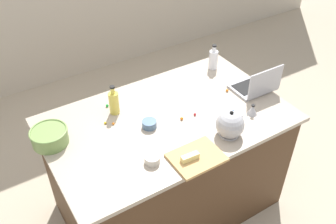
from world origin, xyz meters
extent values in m
plane|color=#B7A88E|center=(0.00, 0.00, 0.00)|extent=(12.00, 12.00, 0.00)
cube|color=#4C331E|center=(0.00, 0.00, 0.43)|extent=(1.57, 0.94, 0.87)
cube|color=tan|center=(0.00, 0.00, 0.89)|extent=(1.63, 1.00, 0.03)
cube|color=#B7B7BC|center=(0.72, -0.04, 0.91)|extent=(0.31, 0.23, 0.02)
cube|color=black|center=(0.72, -0.03, 0.92)|extent=(0.28, 0.16, 0.00)
cube|color=#B7B7BC|center=(0.71, -0.15, 1.02)|extent=(0.30, 0.02, 0.20)
cube|color=silver|center=(0.71, -0.14, 1.02)|extent=(0.27, 0.01, 0.18)
cylinder|color=#72934C|center=(-0.74, 0.18, 0.95)|extent=(0.22, 0.22, 0.09)
cylinder|color=black|center=(-0.74, 0.18, 0.95)|extent=(0.18, 0.18, 0.08)
torus|color=#72934C|center=(-0.74, 0.18, 0.99)|extent=(0.23, 0.23, 0.01)
cylinder|color=white|center=(0.64, 0.35, 0.98)|extent=(0.07, 0.07, 0.15)
cylinder|color=white|center=(0.64, 0.35, 1.07)|extent=(0.03, 0.03, 0.04)
cylinder|color=black|center=(0.64, 0.35, 1.10)|extent=(0.03, 0.03, 0.01)
cylinder|color=#DBC64C|center=(-0.28, 0.24, 0.98)|extent=(0.07, 0.07, 0.16)
cylinder|color=#DBC64C|center=(-0.28, 0.24, 1.08)|extent=(0.03, 0.03, 0.04)
cylinder|color=black|center=(-0.28, 0.24, 1.11)|extent=(0.03, 0.03, 0.01)
cylinder|color=#ADADB2|center=(0.24, -0.34, 0.91)|extent=(0.13, 0.13, 0.01)
sphere|color=#ADADB2|center=(0.24, -0.34, 0.98)|extent=(0.18, 0.18, 0.18)
cone|color=#ADADB2|center=(0.32, -0.34, 1.00)|extent=(0.08, 0.03, 0.07)
sphere|color=black|center=(0.24, -0.34, 1.07)|extent=(0.02, 0.02, 0.02)
cube|color=tan|center=(-0.06, -0.41, 0.91)|extent=(0.31, 0.24, 0.02)
cube|color=#F4E58C|center=(-0.10, -0.41, 0.94)|extent=(0.11, 0.04, 0.04)
cylinder|color=beige|center=(-0.29, -0.30, 0.92)|extent=(0.09, 0.09, 0.05)
cylinder|color=slate|center=(-0.15, -0.01, 0.92)|extent=(0.10, 0.10, 0.05)
cone|color=#B2B2B7|center=(0.50, -0.26, 0.94)|extent=(0.07, 0.07, 0.07)
cylinder|color=black|center=(0.50, -0.26, 0.97)|extent=(0.02, 0.02, 0.01)
sphere|color=blue|center=(0.41, -0.18, 0.91)|extent=(0.02, 0.02, 0.02)
sphere|color=orange|center=(-0.34, 0.13, 0.91)|extent=(0.02, 0.02, 0.02)
sphere|color=green|center=(-0.29, 0.33, 0.91)|extent=(0.02, 0.02, 0.02)
sphere|color=orange|center=(0.53, 0.03, 0.91)|extent=(0.02, 0.02, 0.02)
sphere|color=yellow|center=(-0.38, 0.16, 0.91)|extent=(0.02, 0.02, 0.02)
sphere|color=orange|center=(0.07, -0.06, 0.91)|extent=(0.02, 0.02, 0.02)
sphere|color=red|center=(0.17, -0.07, 0.91)|extent=(0.02, 0.02, 0.02)
camera|label=1|loc=(-1.01, -1.62, 2.46)|focal=39.49mm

